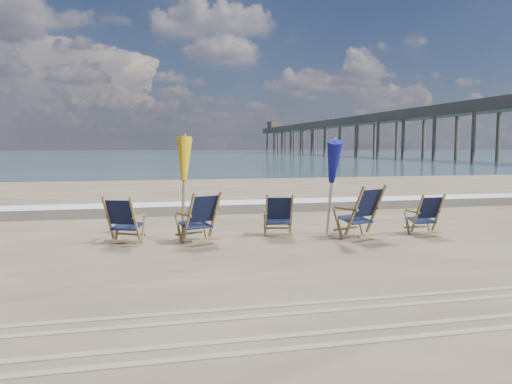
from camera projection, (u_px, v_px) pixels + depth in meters
ocean at (146, 153)px, 132.00m from camera, size 400.00×400.00×0.00m
surf_foam at (212, 203)px, 16.04m from camera, size 200.00×1.40×0.01m
wet_sand_strip at (220, 209)px, 14.59m from camera, size 200.00×2.60×0.00m
tire_tracks at (365, 318)px, 5.29m from camera, size 80.00×1.30×0.01m
beach_chair_0 at (135, 221)px, 9.10m from camera, size 0.81×0.85×0.93m
beach_chair_1 at (215, 216)px, 9.39m from camera, size 0.87×0.92×1.00m
beach_chair_2 at (291, 215)px, 9.90m from camera, size 0.68×0.74×0.90m
beach_chair_3 at (376, 211)px, 9.84m from camera, size 0.94×0.99×1.09m
beach_chair_4 at (439, 214)px, 10.13m from camera, size 0.59×0.66×0.88m
umbrella_yellow at (183, 163)px, 9.58m from camera, size 0.30×0.30×2.01m
umbrella_blue at (331, 162)px, 9.96m from camera, size 0.30×0.30×2.02m
fishing_pier at (371, 130)px, 88.03m from camera, size 4.40×140.00×9.30m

